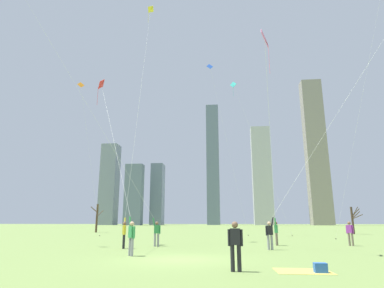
% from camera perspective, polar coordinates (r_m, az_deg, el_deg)
% --- Properties ---
extents(ground_plane, '(400.00, 400.00, 0.00)m').
position_cam_1_polar(ground_plane, '(14.93, -2.44, -19.80)').
color(ground_plane, olive).
extents(kite_flyer_foreground_right_white, '(10.93, 1.91, 16.43)m').
position_cam_1_polar(kite_flyer_foreground_right_white, '(21.39, 20.02, -3.92)').
color(kite_flyer_foreground_right_white, gray).
rests_on(kite_flyer_foreground_right_white, ground).
extents(kite_flyer_far_back_purple, '(12.17, 1.30, 20.18)m').
position_cam_1_polar(kite_flyer_far_back_purple, '(22.67, -9.31, -10.02)').
color(kite_flyer_far_back_purple, gray).
rests_on(kite_flyer_far_back_purple, ground).
extents(kite_flyer_foreground_left_red, '(5.47, 7.94, 12.87)m').
position_cam_1_polar(kite_flyer_foreground_left_red, '(17.76, -11.80, -10.28)').
color(kite_flyer_foreground_left_red, gray).
rests_on(kite_flyer_foreground_left_red, ground).
extents(kite_flyer_midfield_left_yellow, '(0.93, 7.69, 22.39)m').
position_cam_1_polar(kite_flyer_midfield_left_yellow, '(21.86, -11.19, -8.94)').
color(kite_flyer_midfield_left_yellow, black).
rests_on(kite_flyer_midfield_left_yellow, ground).
extents(kite_flyer_midfield_center_pink, '(1.40, 7.41, 12.67)m').
position_cam_1_polar(kite_flyer_midfield_center_pink, '(22.73, 14.40, -9.52)').
color(kite_flyer_midfield_center_pink, '#726656').
rests_on(kite_flyer_midfield_center_pink, ground).
extents(bystander_strolling_midfield, '(0.51, 0.22, 1.62)m').
position_cam_1_polar(bystander_strolling_midfield, '(11.42, 7.71, -17.06)').
color(bystander_strolling_midfield, black).
rests_on(bystander_strolling_midfield, ground).
extents(bystander_watching_nearby, '(0.40, 0.38, 1.62)m').
position_cam_1_polar(bystander_watching_nearby, '(25.38, 26.24, -13.86)').
color(bystander_watching_nearby, '#726656').
rests_on(bystander_watching_nearby, ground).
extents(distant_kite_drifting_right_orange, '(3.15, 2.59, 18.27)m').
position_cam_1_polar(distant_kite_drifting_right_orange, '(41.41, -18.74, 6.77)').
color(distant_kite_drifting_right_orange, orange).
rests_on(distant_kite_drifting_right_orange, ground).
extents(distant_kite_drifting_left_blue, '(4.66, 2.50, 21.33)m').
position_cam_1_polar(distant_kite_drifting_left_blue, '(41.38, 4.02, 9.97)').
color(distant_kite_drifting_left_blue, blue).
rests_on(distant_kite_drifting_left_blue, ground).
extents(distant_kite_low_near_trees_teal, '(6.70, 2.24, 20.69)m').
position_cam_1_polar(distant_kite_low_near_trees_teal, '(44.93, 8.17, 8.25)').
color(distant_kite_low_near_trees_teal, teal).
rests_on(distant_kite_low_near_trees_teal, ground).
extents(picnic_spot, '(1.82, 1.42, 0.31)m').
position_cam_1_polar(picnic_spot, '(11.99, 20.65, -20.08)').
color(picnic_spot, '#D8BF4C').
rests_on(picnic_spot, ground).
extents(bare_tree_left_of_center, '(0.90, 2.60, 3.53)m').
position_cam_1_polar(bare_tree_left_of_center, '(48.63, 26.68, -11.82)').
color(bare_tree_left_of_center, '#423326').
rests_on(bare_tree_left_of_center, ground).
extents(bare_tree_far_right_edge, '(1.85, 3.34, 4.23)m').
position_cam_1_polar(bare_tree_far_right_edge, '(52.62, -16.52, -12.33)').
color(bare_tree_far_right_edge, '#4C3828').
rests_on(bare_tree_far_right_edge, ground).
extents(skyline_squat_block, '(7.84, 5.00, 27.15)m').
position_cam_1_polar(skyline_squat_block, '(148.95, -10.28, -8.77)').
color(skyline_squat_block, slate).
rests_on(skyline_squat_block, ground).
extents(skyline_wide_slab, '(9.21, 6.07, 68.16)m').
position_cam_1_polar(skyline_wide_slab, '(160.02, 21.11, -0.96)').
color(skyline_wide_slab, gray).
rests_on(skyline_wide_slab, ground).
extents(skyline_mid_tower_left, '(8.95, 5.43, 46.84)m').
position_cam_1_polar(skyline_mid_tower_left, '(157.92, 12.28, -5.35)').
color(skyline_mid_tower_left, '#B2B2B7').
rests_on(skyline_mid_tower_left, ground).
extents(skyline_tall_tower, '(5.83, 7.84, 29.51)m').
position_cam_1_polar(skyline_tall_tower, '(160.53, -6.15, -8.82)').
color(skyline_tall_tower, slate).
rests_on(skyline_tall_tower, ground).
extents(skyline_mid_tower_right, '(7.86, 7.83, 39.36)m').
position_cam_1_polar(skyline_mid_tower_right, '(164.88, -14.46, -6.88)').
color(skyline_mid_tower_right, gray).
rests_on(skyline_mid_tower_right, ground).
extents(skyline_short_annex, '(6.24, 7.17, 61.18)m').
position_cam_1_polar(skyline_short_annex, '(165.09, 3.73, -3.45)').
color(skyline_short_annex, slate).
rests_on(skyline_short_annex, ground).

